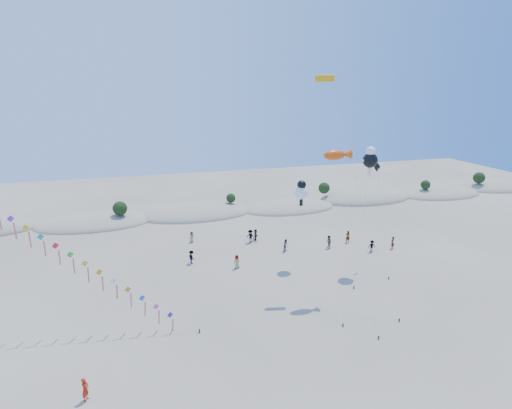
% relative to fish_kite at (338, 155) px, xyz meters
% --- Properties ---
extents(ground, '(160.00, 160.00, 0.00)m').
position_rel_fish_kite_xyz_m(ground, '(-9.58, -14.56, -14.14)').
color(ground, '#85735C').
rests_on(ground, ground).
extents(dune_ridge, '(145.30, 11.49, 5.57)m').
position_rel_fish_kite_xyz_m(dune_ridge, '(-8.52, 30.58, -14.03)').
color(dune_ridge, gray).
rests_on(dune_ridge, ground).
extents(fish_kite, '(2.90, 10.67, 14.69)m').
position_rel_fish_kite_xyz_m(fish_kite, '(0.00, 0.00, 0.00)').
color(fish_kite, '#3F2D1E').
rests_on(fish_kite, ground).
extents(cartoon_kite_low, '(2.53, 15.22, 10.22)m').
position_rel_fish_kite_xyz_m(cartoon_kite_low, '(-0.78, 6.91, -5.21)').
color(cartoon_kite_low, '#3F2D1E').
rests_on(cartoon_kite_low, ground).
extents(cartoon_kite_high, '(5.27, 6.38, 14.19)m').
position_rel_fish_kite_xyz_m(cartoon_kite_high, '(6.36, 4.33, -1.34)').
color(cartoon_kite_high, '#3F2D1E').
rests_on(cartoon_kite_high, ground).
extents(parafoil_kite, '(3.98, 12.01, 21.79)m').
position_rel_fish_kite_xyz_m(parafoil_kite, '(0.01, 3.03, 6.62)').
color(parafoil_kite, '#3F2D1E').
rests_on(parafoil_kite, ground).
extents(dark_kite, '(1.58, 5.74, 12.11)m').
position_rel_fish_kite_xyz_m(dark_kite, '(7.73, 3.97, -5.35)').
color(dark_kite, '#3F2D1E').
rests_on(dark_kite, ground).
extents(flyer_foreground, '(0.62, 0.74, 1.73)m').
position_rel_fish_kite_xyz_m(flyer_foreground, '(-23.68, -10.72, -13.28)').
color(flyer_foreground, red).
rests_on(flyer_foreground, ground).
extents(beachgoers, '(26.82, 10.86, 1.83)m').
position_rel_fish_kite_xyz_m(beachgoers, '(-2.03, 11.82, -13.31)').
color(beachgoers, slate).
rests_on(beachgoers, ground).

